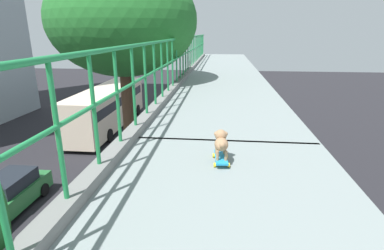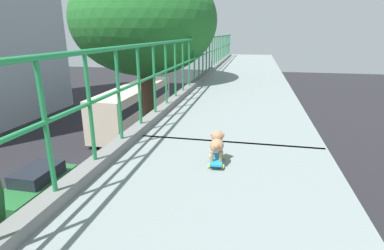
{
  "view_description": "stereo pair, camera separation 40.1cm",
  "coord_description": "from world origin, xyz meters",
  "px_view_note": "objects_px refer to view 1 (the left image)",
  "views": [
    {
      "loc": [
        1.07,
        -2.54,
        7.65
      ],
      "look_at": [
        0.68,
        1.27,
        6.46
      ],
      "focal_mm": 28.02,
      "sensor_mm": 36.0,
      "label": 1
    },
    {
      "loc": [
        1.47,
        -2.48,
        7.65
      ],
      "look_at": [
        0.68,
        1.27,
        6.46
      ],
      "focal_mm": 28.02,
      "sensor_mm": 36.0,
      "label": 2
    }
  ],
  "objects_px": {
    "car_green_fourth": "(7,195)",
    "toy_skateboard": "(221,158)",
    "city_bus": "(108,105)",
    "small_dog": "(221,142)"
  },
  "relations": [
    {
      "from": "city_bus",
      "to": "small_dog",
      "type": "xyz_separation_m",
      "value": [
        9.29,
        -19.68,
        4.52
      ]
    },
    {
      "from": "car_green_fourth",
      "to": "toy_skateboard",
      "type": "relative_size",
      "value": 9.87
    },
    {
      "from": "car_green_fourth",
      "to": "small_dog",
      "type": "bearing_deg",
      "value": -38.6
    },
    {
      "from": "city_bus",
      "to": "small_dog",
      "type": "distance_m",
      "value": 22.22
    },
    {
      "from": "city_bus",
      "to": "small_dog",
      "type": "relative_size",
      "value": 30.97
    },
    {
      "from": "car_green_fourth",
      "to": "toy_skateboard",
      "type": "bearing_deg",
      "value": -38.65
    },
    {
      "from": "city_bus",
      "to": "car_green_fourth",
      "type": "bearing_deg",
      "value": -90.18
    },
    {
      "from": "car_green_fourth",
      "to": "city_bus",
      "type": "distance_m",
      "value": 12.28
    },
    {
      "from": "car_green_fourth",
      "to": "toy_skateboard",
      "type": "distance_m",
      "value": 13.13
    },
    {
      "from": "car_green_fourth",
      "to": "city_bus",
      "type": "xyz_separation_m",
      "value": [
        0.04,
        12.23,
        1.13
      ]
    }
  ]
}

